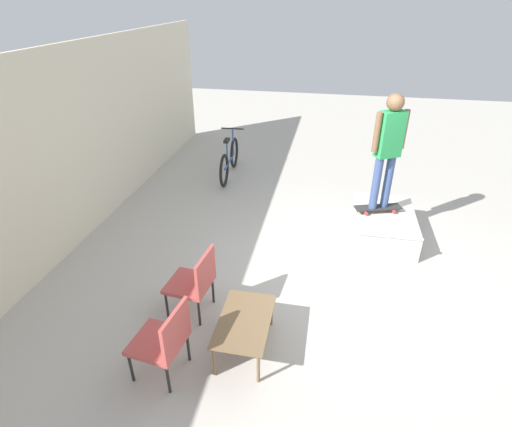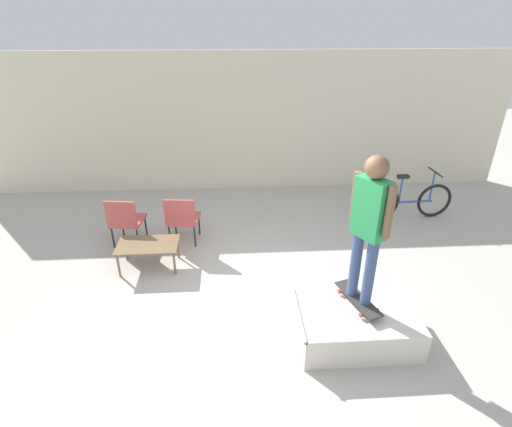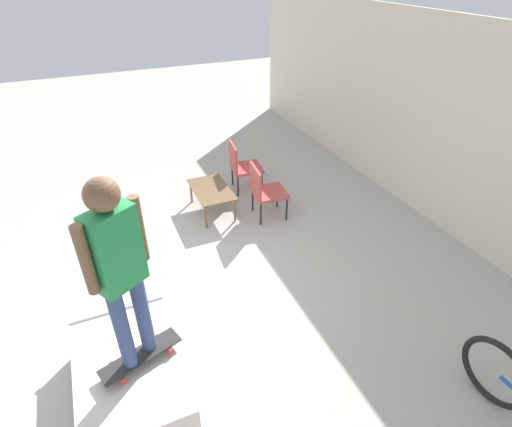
# 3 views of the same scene
# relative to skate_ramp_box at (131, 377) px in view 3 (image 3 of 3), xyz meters

# --- Properties ---
(ground_plane) EXTENTS (24.00, 24.00, 0.00)m
(ground_plane) POSITION_rel_skate_ramp_box_xyz_m (-1.31, 0.60, -0.21)
(ground_plane) COLOR #B7B2A8
(house_wall_back) EXTENTS (12.00, 0.06, 3.00)m
(house_wall_back) POSITION_rel_skate_ramp_box_xyz_m (-1.31, 4.94, 1.29)
(house_wall_back) COLOR beige
(house_wall_back) RESTS_ON ground_plane
(skate_ramp_box) EXTENTS (1.46, 0.97, 0.45)m
(skate_ramp_box) POSITION_rel_skate_ramp_box_xyz_m (0.00, 0.00, 0.00)
(skate_ramp_box) COLOR silver
(skate_ramp_box) RESTS_ON ground_plane
(skateboard_on_ramp) EXTENTS (0.43, 0.79, 0.07)m
(skateboard_on_ramp) POSITION_rel_skate_ramp_box_xyz_m (0.04, 0.13, 0.30)
(skateboard_on_ramp) COLOR #2D2D2D
(skateboard_on_ramp) RESTS_ON skate_ramp_box
(person_skater) EXTENTS (0.36, 0.50, 1.85)m
(person_skater) POSITION_rel_skate_ramp_box_xyz_m (0.04, 0.13, 1.41)
(person_skater) COLOR #384C7A
(person_skater) RESTS_ON skateboard_on_ramp
(coffee_table) EXTENTS (0.95, 0.58, 0.43)m
(coffee_table) POSITION_rel_skate_ramp_box_xyz_m (-2.83, 1.75, 0.17)
(coffee_table) COLOR brown
(coffee_table) RESTS_ON ground_plane
(patio_chair_left) EXTENTS (0.58, 0.58, 0.90)m
(patio_chair_left) POSITION_rel_skate_ramp_box_xyz_m (-3.33, 2.48, 0.29)
(patio_chair_left) COLOR black
(patio_chair_left) RESTS_ON ground_plane
(patio_chair_right) EXTENTS (0.57, 0.57, 0.90)m
(patio_chair_right) POSITION_rel_skate_ramp_box_xyz_m (-2.36, 2.48, 0.29)
(patio_chair_right) COLOR black
(patio_chair_right) RESTS_ON ground_plane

